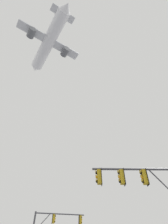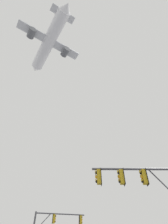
{
  "view_description": "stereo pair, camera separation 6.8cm",
  "coord_description": "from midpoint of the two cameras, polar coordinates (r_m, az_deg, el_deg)",
  "views": [
    {
      "loc": [
        -0.44,
        -4.48,
        1.71
      ],
      "look_at": [
        0.48,
        11.71,
        15.88
      ],
      "focal_mm": 27.31,
      "sensor_mm": 36.0,
      "label": 1
    },
    {
      "loc": [
        -0.37,
        -4.49,
        1.71
      ],
      "look_at": [
        0.48,
        11.71,
        15.88
      ],
      "focal_mm": 27.31,
      "sensor_mm": 36.0,
      "label": 2
    }
  ],
  "objects": [
    {
      "name": "airplane",
      "position": [
        54.46,
        -11.73,
        22.0
      ],
      "size": [
        17.16,
        22.22,
        6.53
      ],
      "color": "white"
    },
    {
      "name": "signal_pole_near",
      "position": [
        12.17,
        19.87,
        -23.44
      ],
      "size": [
        5.45,
        0.59,
        6.47
      ],
      "color": "#4C4C51",
      "rests_on": "ground"
    }
  ]
}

